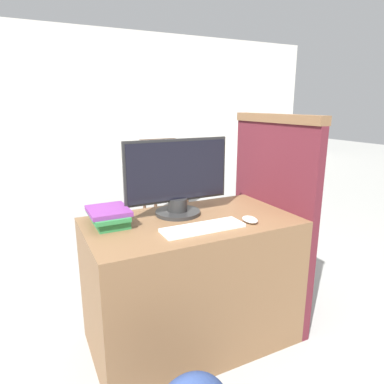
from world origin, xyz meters
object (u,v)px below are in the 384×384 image
at_px(mouse, 250,220).
at_px(book_stack, 109,216).
at_px(far_chair, 162,177).
at_px(keyboard, 203,228).
at_px(monitor, 177,179).

distance_m(mouse, book_stack, 0.72).
relative_size(book_stack, far_chair, 0.30).
xyz_separation_m(mouse, book_stack, (-0.66, 0.29, 0.03)).
distance_m(keyboard, mouse, 0.27).
bearing_deg(mouse, keyboard, 176.11).
relative_size(mouse, far_chair, 0.11).
distance_m(keyboard, far_chair, 2.36).
distance_m(monitor, book_stack, 0.41).
relative_size(monitor, far_chair, 0.64).
distance_m(monitor, keyboard, 0.33).
xyz_separation_m(monitor, keyboard, (0.01, -0.27, -0.19)).
bearing_deg(mouse, book_stack, 156.43).
xyz_separation_m(book_stack, far_chair, (1.06, 1.99, -0.27)).
height_order(mouse, book_stack, book_stack).
relative_size(keyboard, book_stack, 1.51).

